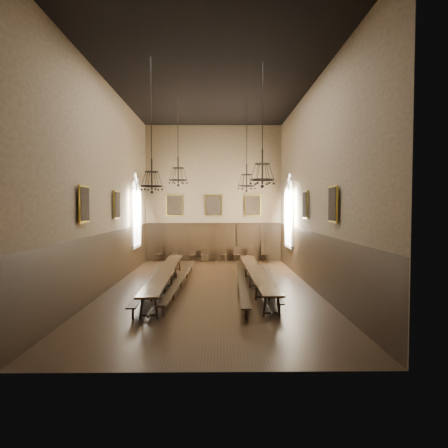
{
  "coord_description": "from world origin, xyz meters",
  "views": [
    {
      "loc": [
        0.34,
        -17.54,
        3.6
      ],
      "look_at": [
        0.59,
        1.5,
        2.78
      ],
      "focal_mm": 32.0,
      "sensor_mm": 36.0,
      "label": 1
    }
  ],
  "objects_px": {
    "table_right": "(256,279)",
    "chair_7": "(265,257)",
    "bench_right_outer": "(271,282)",
    "chair_1": "(175,257)",
    "chair_0": "(159,257)",
    "table_left": "(166,279)",
    "chair_5": "(237,257)",
    "chair_6": "(251,257)",
    "chandelier_front_right": "(262,172)",
    "bench_right_inner": "(242,282)",
    "chandelier_back_left": "(178,175)",
    "bench_left_inner": "(181,281)",
    "chandelier_back_right": "(247,180)",
    "chair_2": "(192,258)",
    "chandelier_front_left": "(152,177)",
    "bench_left_outer": "(152,282)",
    "chair_3": "(204,258)",
    "chair_4": "(222,257)"
  },
  "relations": [
    {
      "from": "bench_left_inner",
      "to": "bench_right_outer",
      "type": "xyz_separation_m",
      "value": [
        4.0,
        -0.21,
        -0.03
      ]
    },
    {
      "from": "table_right",
      "to": "bench_left_outer",
      "type": "height_order",
      "value": "table_right"
    },
    {
      "from": "chair_5",
      "to": "table_right",
      "type": "bearing_deg",
      "value": -95.48
    },
    {
      "from": "chair_5",
      "to": "chandelier_front_right",
      "type": "relative_size",
      "value": 0.21
    },
    {
      "from": "chair_0",
      "to": "chair_5",
      "type": "bearing_deg",
      "value": 19.85
    },
    {
      "from": "chair_5",
      "to": "bench_left_inner",
      "type": "bearing_deg",
      "value": -117.66
    },
    {
      "from": "chair_2",
      "to": "table_right",
      "type": "bearing_deg",
      "value": -52.38
    },
    {
      "from": "table_right",
      "to": "chair_7",
      "type": "xyz_separation_m",
      "value": [
        1.4,
        8.48,
        -0.1
      ]
    },
    {
      "from": "chair_0",
      "to": "chair_2",
      "type": "bearing_deg",
      "value": 19.79
    },
    {
      "from": "chair_5",
      "to": "chair_0",
      "type": "bearing_deg",
      "value": 171.87
    },
    {
      "from": "bench_right_inner",
      "to": "chandelier_back_left",
      "type": "distance_m",
      "value": 6.29
    },
    {
      "from": "chair_1",
      "to": "chandelier_front_left",
      "type": "xyz_separation_m",
      "value": [
        0.47,
        -11.53,
        4.41
      ]
    },
    {
      "from": "chair_0",
      "to": "chandelier_back_right",
      "type": "height_order",
      "value": "chandelier_back_right"
    },
    {
      "from": "chandelier_front_right",
      "to": "chandelier_front_left",
      "type": "bearing_deg",
      "value": -173.44
    },
    {
      "from": "chair_2",
      "to": "chandelier_back_right",
      "type": "xyz_separation_m",
      "value": [
        3.14,
        -6.26,
        4.67
      ]
    },
    {
      "from": "bench_left_outer",
      "to": "chair_1",
      "type": "bearing_deg",
      "value": 89.57
    },
    {
      "from": "bench_right_outer",
      "to": "chandelier_back_right",
      "type": "bearing_deg",
      "value": 112.04
    },
    {
      "from": "chair_1",
      "to": "chandelier_back_right",
      "type": "xyz_separation_m",
      "value": [
        4.29,
        -6.26,
        4.65
      ]
    },
    {
      "from": "chair_4",
      "to": "chandelier_back_right",
      "type": "height_order",
      "value": "chandelier_back_right"
    },
    {
      "from": "chair_7",
      "to": "chandelier_back_right",
      "type": "bearing_deg",
      "value": -104.38
    },
    {
      "from": "table_left",
      "to": "chair_5",
      "type": "height_order",
      "value": "chair_5"
    },
    {
      "from": "bench_left_inner",
      "to": "chair_3",
      "type": "xyz_separation_m",
      "value": [
        0.76,
        8.3,
        -0.03
      ]
    },
    {
      "from": "chair_3",
      "to": "chair_2",
      "type": "bearing_deg",
      "value": -179.81
    },
    {
      "from": "chandelier_front_right",
      "to": "table_left",
      "type": "bearing_deg",
      "value": 148.54
    },
    {
      "from": "table_left",
      "to": "bench_right_inner",
      "type": "relative_size",
      "value": 1.01
    },
    {
      "from": "chair_0",
      "to": "chair_1",
      "type": "bearing_deg",
      "value": 20.1
    },
    {
      "from": "chair_6",
      "to": "chandelier_front_right",
      "type": "relative_size",
      "value": 0.22
    },
    {
      "from": "table_left",
      "to": "chandelier_back_right",
      "type": "distance_m",
      "value": 6.31
    },
    {
      "from": "bench_left_outer",
      "to": "chair_6",
      "type": "relative_size",
      "value": 10.48
    },
    {
      "from": "table_right",
      "to": "chair_5",
      "type": "height_order",
      "value": "chair_5"
    },
    {
      "from": "table_right",
      "to": "chair_7",
      "type": "relative_size",
      "value": 10.37
    },
    {
      "from": "bench_right_inner",
      "to": "chandelier_back_right",
      "type": "height_order",
      "value": "chandelier_back_right"
    },
    {
      "from": "chair_3",
      "to": "chandelier_front_right",
      "type": "height_order",
      "value": "chandelier_front_right"
    },
    {
      "from": "table_right",
      "to": "bench_left_outer",
      "type": "relative_size",
      "value": 0.99
    },
    {
      "from": "chandelier_front_right",
      "to": "bench_right_inner",
      "type": "bearing_deg",
      "value": 104.7
    },
    {
      "from": "chair_3",
      "to": "bench_left_inner",
      "type": "bearing_deg",
      "value": -93.99
    },
    {
      "from": "chandelier_back_left",
      "to": "chandelier_front_left",
      "type": "relative_size",
      "value": 0.88
    },
    {
      "from": "chair_6",
      "to": "chair_2",
      "type": "bearing_deg",
      "value": -179.84
    },
    {
      "from": "bench_left_inner",
      "to": "chandelier_back_left",
      "type": "relative_size",
      "value": 2.46
    },
    {
      "from": "chair_1",
      "to": "chandelier_front_right",
      "type": "xyz_separation_m",
      "value": [
        4.54,
        -11.06,
        4.63
      ]
    },
    {
      "from": "bench_right_outer",
      "to": "chandelier_back_left",
      "type": "relative_size",
      "value": 2.18
    },
    {
      "from": "table_right",
      "to": "chandelier_front_right",
      "type": "bearing_deg",
      "value": -90.03
    },
    {
      "from": "chair_6",
      "to": "chandelier_back_left",
      "type": "xyz_separation_m",
      "value": [
        -4.11,
        -6.12,
        4.89
      ]
    },
    {
      "from": "table_left",
      "to": "bench_left_outer",
      "type": "height_order",
      "value": "table_left"
    },
    {
      "from": "bench_right_outer",
      "to": "chair_1",
      "type": "xyz_separation_m",
      "value": [
        -5.2,
        8.52,
        0.02
      ]
    },
    {
      "from": "table_left",
      "to": "table_right",
      "type": "bearing_deg",
      "value": 1.52
    },
    {
      "from": "bench_right_inner",
      "to": "chair_0",
      "type": "relative_size",
      "value": 10.16
    },
    {
      "from": "chair_2",
      "to": "chair_3",
      "type": "xyz_separation_m",
      "value": [
        0.82,
        -0.02,
        0.01
      ]
    },
    {
      "from": "bench_left_inner",
      "to": "bench_right_inner",
      "type": "distance_m",
      "value": 2.75
    },
    {
      "from": "bench_right_inner",
      "to": "chandelier_back_right",
      "type": "relative_size",
      "value": 2.33
    }
  ]
}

